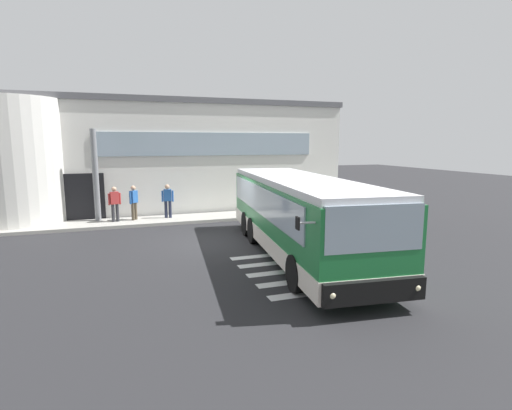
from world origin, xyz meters
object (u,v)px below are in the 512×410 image
(entry_support_column, at_px, (96,175))
(bus_main_foreground, at_px, (299,217))
(passenger_at_curb_edge, at_px, (168,199))
(passenger_near_column, at_px, (114,202))
(passenger_by_doorway, at_px, (134,201))

(entry_support_column, bearing_deg, bus_main_foreground, -49.48)
(bus_main_foreground, distance_m, passenger_at_curb_edge, 8.46)
(entry_support_column, relative_size, passenger_at_curb_edge, 2.61)
(entry_support_column, relative_size, passenger_near_column, 2.61)
(passenger_by_doorway, distance_m, passenger_at_curb_edge, 1.62)
(passenger_by_doorway, bearing_deg, bus_main_foreground, -55.68)
(bus_main_foreground, bearing_deg, passenger_by_doorway, 124.32)
(passenger_at_curb_edge, bearing_deg, passenger_near_column, -176.19)
(passenger_near_column, xyz_separation_m, passenger_at_curb_edge, (2.50, 0.17, -0.03))
(passenger_at_curb_edge, bearing_deg, entry_support_column, 173.09)
(entry_support_column, distance_m, passenger_near_column, 1.56)
(entry_support_column, distance_m, passenger_by_doorway, 2.13)
(entry_support_column, xyz_separation_m, passenger_near_column, (0.79, -0.56, -1.22))
(entry_support_column, xyz_separation_m, passenger_by_doorway, (1.67, -0.42, -1.26))
(passenger_near_column, distance_m, passenger_by_doorway, 0.89)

